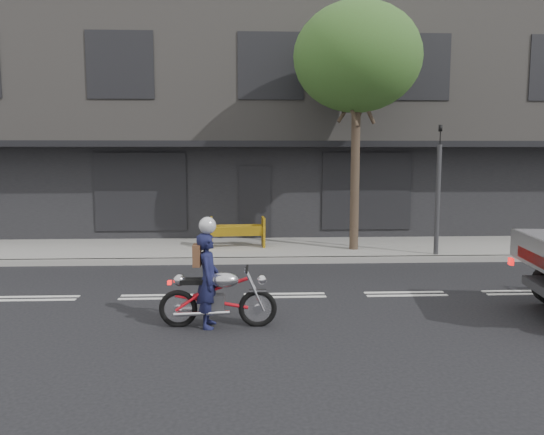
{
  "coord_description": "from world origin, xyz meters",
  "views": [
    {
      "loc": [
        -0.71,
        -10.1,
        2.76
      ],
      "look_at": [
        -0.23,
        0.5,
        1.49
      ],
      "focal_mm": 35.0,
      "sensor_mm": 36.0,
      "label": 1
    }
  ],
  "objects_px": {
    "motorcycle": "(218,296)",
    "construction_barrier": "(237,232)",
    "street_tree": "(357,58)",
    "traffic_light_pole": "(438,197)",
    "rider": "(208,280)"
  },
  "relations": [
    {
      "from": "rider",
      "to": "motorcycle",
      "type": "bearing_deg",
      "value": -88.51
    },
    {
      "from": "traffic_light_pole",
      "to": "rider",
      "type": "xyz_separation_m",
      "value": [
        -5.55,
        -5.16,
        -0.89
      ]
    },
    {
      "from": "street_tree",
      "to": "traffic_light_pole",
      "type": "bearing_deg",
      "value": -23.03
    },
    {
      "from": "motorcycle",
      "to": "street_tree",
      "type": "bearing_deg",
      "value": 61.98
    },
    {
      "from": "traffic_light_pole",
      "to": "motorcycle",
      "type": "bearing_deg",
      "value": -136.32
    },
    {
      "from": "rider",
      "to": "construction_barrier",
      "type": "distance_m",
      "value": 6.31
    },
    {
      "from": "street_tree",
      "to": "rider",
      "type": "height_order",
      "value": "street_tree"
    },
    {
      "from": "motorcycle",
      "to": "construction_barrier",
      "type": "xyz_separation_m",
      "value": [
        0.19,
        6.29,
        0.09
      ]
    },
    {
      "from": "rider",
      "to": "traffic_light_pole",
      "type": "bearing_deg",
      "value": -45.62
    },
    {
      "from": "motorcycle",
      "to": "construction_barrier",
      "type": "relative_size",
      "value": 1.21
    },
    {
      "from": "motorcycle",
      "to": "construction_barrier",
      "type": "height_order",
      "value": "construction_barrier"
    },
    {
      "from": "traffic_light_pole",
      "to": "street_tree",
      "type": "bearing_deg",
      "value": 156.97
    },
    {
      "from": "street_tree",
      "to": "motorcycle",
      "type": "distance_m",
      "value": 8.39
    },
    {
      "from": "street_tree",
      "to": "motorcycle",
      "type": "relative_size",
      "value": 3.56
    },
    {
      "from": "street_tree",
      "to": "traffic_light_pole",
      "type": "xyz_separation_m",
      "value": [
        2.0,
        -0.85,
        -3.63
      ]
    }
  ]
}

